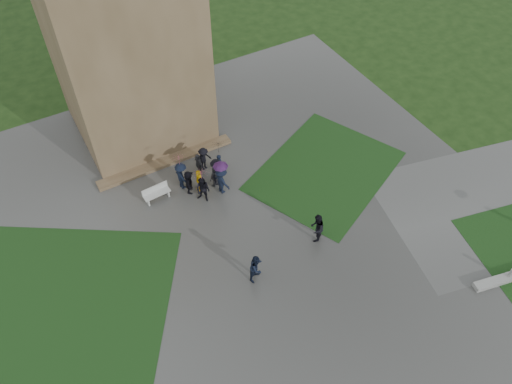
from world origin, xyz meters
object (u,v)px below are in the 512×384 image
tower (115,1)px  pedestrian_near (317,228)px  bench (156,193)px  pedestrian_mid (257,267)px

tower → pedestrian_near: tower is taller
tower → bench: (-1.63, -6.97, -8.49)m
bench → pedestrian_near: (6.59, -7.17, 0.47)m
tower → pedestrian_mid: bearing=-86.7°
bench → pedestrian_near: size_ratio=0.87×
tower → bench: bearing=-103.2°
tower → pedestrian_mid: 16.81m
tower → pedestrian_mid: size_ratio=10.00×
bench → pedestrian_mid: 8.14m
pedestrian_mid → tower: bearing=62.6°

